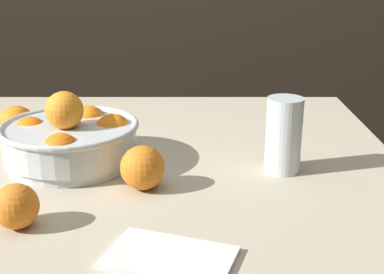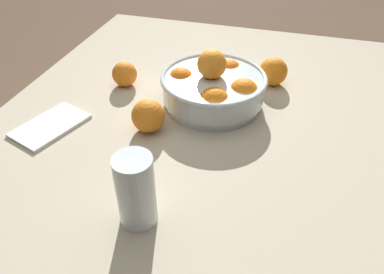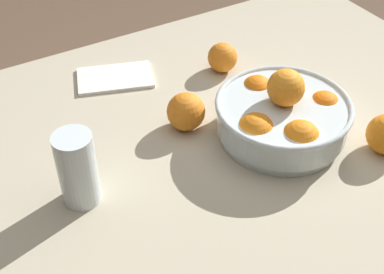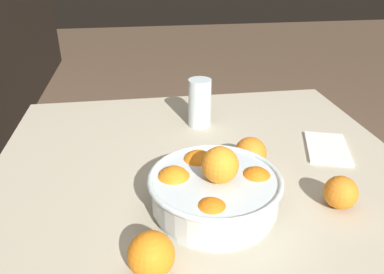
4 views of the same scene
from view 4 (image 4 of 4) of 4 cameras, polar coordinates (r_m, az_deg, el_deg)
name	(u,v)px [view 4 (image 4 of 4)]	position (r m, az deg, el deg)	size (l,w,h in m)	color
dining_table	(211,218)	(0.92, 2.97, -12.16)	(1.25, 1.08, 0.76)	#B7AD93
fruit_bowl	(213,189)	(0.80, 3.28, -7.94)	(0.28, 0.28, 0.15)	silver
juice_glass	(200,105)	(1.17, 1.18, 4.88)	(0.07, 0.07, 0.15)	#F4A314
orange_loose_near_bowl	(250,153)	(0.96, 8.88, -2.44)	(0.08, 0.08, 0.08)	orange
orange_loose_front	(341,192)	(0.88, 21.71, -7.86)	(0.07, 0.07, 0.07)	orange
orange_loose_aside	(151,255)	(0.67, -6.24, -17.41)	(0.08, 0.08, 0.08)	orange
napkin	(327,148)	(1.12, 19.93, -1.57)	(0.18, 0.11, 0.01)	white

